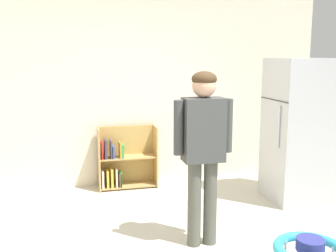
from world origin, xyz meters
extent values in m
cube|color=silver|center=(0.00, 2.33, 1.35)|extent=(5.20, 0.06, 2.70)
cube|color=#B7BABF|center=(1.78, 1.19, 0.89)|extent=(0.70, 0.68, 1.78)
cylinder|color=silver|center=(1.41, 1.02, 0.98)|extent=(0.02, 0.02, 0.50)
cube|color=#333333|center=(1.42, 1.19, 1.28)|extent=(0.01, 0.67, 0.01)
cube|color=tan|center=(-0.63, 2.11, 0.42)|extent=(0.02, 0.28, 0.85)
cube|color=tan|center=(0.15, 2.11, 0.42)|extent=(0.02, 0.28, 0.85)
cube|color=tan|center=(-0.24, 2.24, 0.42)|extent=(0.80, 0.02, 0.85)
cube|color=tan|center=(-0.24, 2.11, 0.03)|extent=(0.76, 0.24, 0.02)
cube|color=tan|center=(-0.24, 2.11, 0.43)|extent=(0.76, 0.24, 0.02)
cube|color=silver|center=(-0.59, 2.08, 0.16)|extent=(0.03, 0.17, 0.23)
cube|color=#B22122|center=(-0.59, 2.08, 0.56)|extent=(0.02, 0.17, 0.22)
cube|color=gold|center=(-0.53, 2.08, 0.16)|extent=(0.03, 0.17, 0.23)
cube|color=#3F3544|center=(-0.54, 2.08, 0.57)|extent=(0.03, 0.17, 0.26)
cube|color=gold|center=(-0.47, 2.08, 0.17)|extent=(0.03, 0.17, 0.25)
cube|color=#423A44|center=(-0.47, 2.08, 0.57)|extent=(0.02, 0.17, 0.24)
cube|color=beige|center=(-0.41, 2.08, 0.16)|extent=(0.02, 0.17, 0.25)
cube|color=#314C96|center=(-0.44, 2.08, 0.53)|extent=(0.02, 0.17, 0.16)
cube|color=#31873E|center=(-0.35, 2.08, 0.14)|extent=(0.02, 0.17, 0.20)
cube|color=orange|center=(-0.35, 2.08, 0.55)|extent=(0.02, 0.17, 0.21)
cube|color=brown|center=(-0.36, 2.08, 0.13)|extent=(0.02, 0.17, 0.18)
cube|color=#2D8E44|center=(-0.32, 2.08, 0.54)|extent=(0.03, 0.17, 0.18)
cylinder|color=#54554C|center=(0.14, 0.27, 0.42)|extent=(0.13, 0.13, 0.84)
cylinder|color=#54554C|center=(0.30, 0.27, 0.42)|extent=(0.13, 0.13, 0.84)
cube|color=#414443|center=(0.22, 0.27, 1.13)|extent=(0.38, 0.22, 0.60)
cylinder|color=#414443|center=(-0.02, 0.27, 1.16)|extent=(0.09, 0.09, 0.51)
cylinder|color=#414443|center=(0.46, 0.27, 1.16)|extent=(0.09, 0.09, 0.51)
sphere|color=#DDA887|center=(0.22, 0.27, 1.54)|extent=(0.22, 0.22, 0.22)
ellipsoid|color=#43301B|center=(0.22, 0.27, 1.60)|extent=(0.23, 0.23, 0.14)
torus|color=#2FA6BC|center=(0.92, -0.47, 0.22)|extent=(0.60, 0.60, 0.08)
cylinder|color=navy|center=(0.92, -0.47, 0.27)|extent=(0.23, 0.23, 0.10)
cylinder|color=silver|center=(0.80, -0.28, 0.13)|extent=(0.02, 0.02, 0.18)
camera|label=1|loc=(-0.95, -3.17, 1.81)|focal=42.55mm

